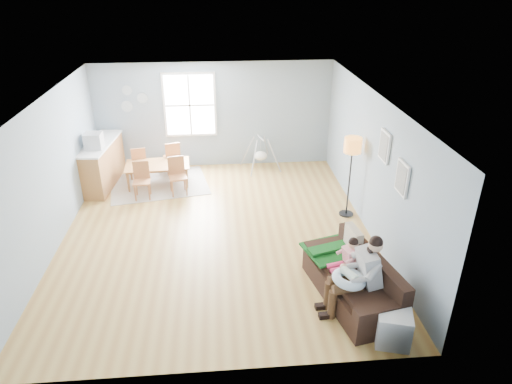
{
  "coord_description": "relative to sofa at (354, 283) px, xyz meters",
  "views": [
    {
      "loc": [
        0.1,
        -7.84,
        4.74
      ],
      "look_at": [
        0.75,
        -0.28,
        1.0
      ],
      "focal_mm": 32.0,
      "sensor_mm": 36.0,
      "label": 1
    }
  ],
  "objects": [
    {
      "name": "window",
      "position": [
        -2.74,
        5.65,
        1.37
      ],
      "size": [
        1.32,
        0.08,
        1.62
      ],
      "color": "white",
      "rests_on": "room"
    },
    {
      "name": "toddler",
      "position": [
        -0.11,
        0.17,
        0.39
      ],
      "size": [
        0.53,
        0.34,
        0.79
      ],
      "color": "white",
      "rests_on": "sofa"
    },
    {
      "name": "chair_se",
      "position": [
        -3.03,
        4.07,
        0.21
      ],
      "size": [
        0.47,
        0.47,
        0.87
      ],
      "color": "#9D6436",
      "rests_on": "rug"
    },
    {
      "name": "green_throw",
      "position": [
        -0.21,
        0.62,
        0.22
      ],
      "size": [
        1.08,
        0.99,
        0.04
      ],
      "primitive_type": "cube",
      "rotation": [
        0.0,
        0.0,
        0.29
      ],
      "color": "#12501A",
      "rests_on": "sofa"
    },
    {
      "name": "monitor",
      "position": [
        -4.86,
        4.33,
        0.97
      ],
      "size": [
        0.38,
        0.36,
        0.36
      ],
      "color": "#AAAAAF",
      "rests_on": "counter"
    },
    {
      "name": "floor_lamp",
      "position": [
        0.61,
        2.68,
        1.15
      ],
      "size": [
        0.35,
        0.35,
        1.73
      ],
      "color": "black",
      "rests_on": "room"
    },
    {
      "name": "chair_sw",
      "position": [
        -3.82,
        3.91,
        0.19
      ],
      "size": [
        0.4,
        0.4,
        0.84
      ],
      "color": "#9D6436",
      "rests_on": "rug"
    },
    {
      "name": "chair_nw",
      "position": [
        -4.04,
        5.02,
        0.17
      ],
      "size": [
        0.43,
        0.43,
        0.81
      ],
      "color": "#9D6436",
      "rests_on": "rug"
    },
    {
      "name": "nursing_pillow",
      "position": [
        -0.21,
        -0.33,
        0.33
      ],
      "size": [
        0.6,
        0.58,
        0.21
      ],
      "primitive_type": "torus",
      "rotation": [
        0.0,
        0.14,
        0.15
      ],
      "color": "silver",
      "rests_on": "father"
    },
    {
      "name": "sofa",
      "position": [
        0.0,
        0.0,
        0.0
      ],
      "size": [
        1.23,
        2.08,
        0.79
      ],
      "color": "black",
      "rests_on": "room"
    },
    {
      "name": "chair_ne",
      "position": [
        -3.23,
        5.16,
        0.2
      ],
      "size": [
        0.49,
        0.49,
        0.86
      ],
      "color": "#9D6436",
      "rests_on": "rug"
    },
    {
      "name": "wall_plates",
      "position": [
        -4.14,
        5.66,
        1.55
      ],
      "size": [
        0.67,
        0.02,
        0.66
      ],
      "color": "#8B9DA7",
      "rests_on": "room"
    },
    {
      "name": "room",
      "position": [
        -2.14,
        2.19,
        2.14
      ],
      "size": [
        8.4,
        9.4,
        3.9
      ],
      "color": "#A4753A"
    },
    {
      "name": "dining_table",
      "position": [
        -3.53,
        4.54,
        -0.01
      ],
      "size": [
        1.56,
        0.94,
        0.53
      ],
      "primitive_type": "imported",
      "rotation": [
        0.0,
        0.0,
        0.07
      ],
      "color": "olive",
      "rests_on": "rug"
    },
    {
      "name": "baby_swing",
      "position": [
        -0.99,
        5.29,
        0.11
      ],
      "size": [
        1.03,
        1.05,
        0.86
      ],
      "color": "#AAAAAF",
      "rests_on": "room"
    },
    {
      "name": "counter",
      "position": [
        -4.84,
        4.69,
        0.26
      ],
      "size": [
        0.74,
        1.95,
        1.07
      ],
      "color": "olive",
      "rests_on": "room"
    },
    {
      "name": "rug",
      "position": [
        -3.53,
        4.54,
        -0.27
      ],
      "size": [
        2.54,
        2.11,
        0.01
      ],
      "primitive_type": "cube",
      "rotation": [
        0.0,
        0.0,
        0.19
      ],
      "color": "#A09B92",
      "rests_on": "room"
    },
    {
      "name": "beige_pillow",
      "position": [
        0.09,
        0.54,
        0.43
      ],
      "size": [
        0.19,
        0.48,
        0.46
      ],
      "primitive_type": "cube",
      "rotation": [
        0.0,
        0.0,
        0.14
      ],
      "color": "tan",
      "rests_on": "sofa"
    },
    {
      "name": "father",
      "position": [
        -0.06,
        -0.3,
        0.41
      ],
      "size": [
        0.94,
        0.45,
        1.3
      ],
      "color": "gray",
      "rests_on": "sofa"
    },
    {
      "name": "pictures",
      "position": [
        0.83,
        1.14,
        1.57
      ],
      "size": [
        0.05,
        1.34,
        0.74
      ],
      "color": "white",
      "rests_on": "room"
    },
    {
      "name": "storage_cube",
      "position": [
        0.26,
        -1.01,
        -0.02
      ],
      "size": [
        0.55,
        0.52,
        0.51
      ],
      "color": "silver",
      "rests_on": "room"
    },
    {
      "name": "infant",
      "position": [
        -0.22,
        -0.3,
        0.42
      ],
      "size": [
        0.24,
        0.37,
        0.14
      ],
      "color": "silver",
      "rests_on": "nursing_pillow"
    }
  ]
}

